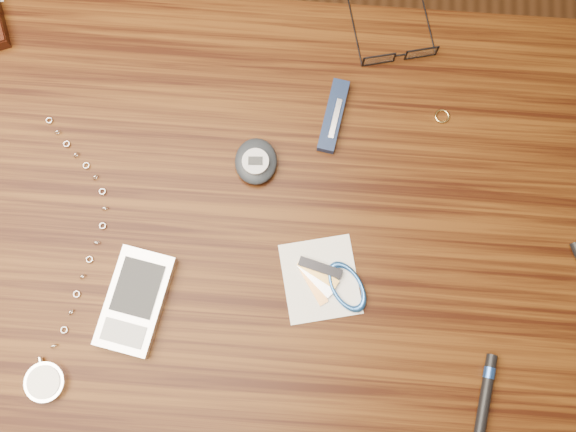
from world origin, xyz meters
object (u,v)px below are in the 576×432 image
Objects in this scene: pedometer at (256,161)px; pocket_knife at (333,116)px; pocket_watch at (48,370)px; notepad_keys at (334,283)px; desk at (264,261)px; eyeglasses at (399,52)px; pda_phone at (135,301)px.

pocket_knife is (0.10, 0.07, -0.00)m from pedometer.
pedometer is at bearing 50.71° from pocket_watch.
pocket_watch is 0.36m from notepad_keys.
desk is 15.11× the size of pedometer.
eyeglasses is 1.24× the size of pocket_knife.
pda_phone is 1.07× the size of notepad_keys.
pedometer reaches higher than notepad_keys.
desk is 0.34m from eyeglasses.
pocket_watch is 2.65× the size of pda_phone.
eyeglasses is 0.32m from notepad_keys.
pocket_knife is (-0.08, -0.10, -0.00)m from eyeglasses.
pda_phone is (0.10, 0.09, 0.00)m from pocket_watch.
eyeglasses is at bearing 49.18° from pocket_knife.
pda_phone is 0.23m from pedometer.
desk is at bearing -113.92° from pocket_knife.
desk is 0.31m from pocket_watch.
pocket_watch is 0.13m from pda_phone.
eyeglasses is 0.93× the size of pda_phone.
pocket_watch and pocket_knife have the same top height.
pda_phone is (-0.31, -0.35, -0.00)m from eyeglasses.
desk is 0.16m from pedometer.
eyeglasses reaches higher than pocket_knife.
pda_phone is at bearing -125.16° from pedometer.
pedometer is (-0.02, 0.11, 0.11)m from desk.
pocket_watch is at bearing -132.81° from pocket_knife.
pda_phone reaches higher than desk.
pocket_knife is at bearing 36.57° from pedometer.
eyeglasses reaches higher than pocket_watch.
pedometer reaches higher than eyeglasses.
notepad_keys is (0.24, 0.04, -0.01)m from pda_phone.
notepad_keys is at bearing 21.25° from pocket_watch.
notepad_keys is 0.22m from pocket_knife.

